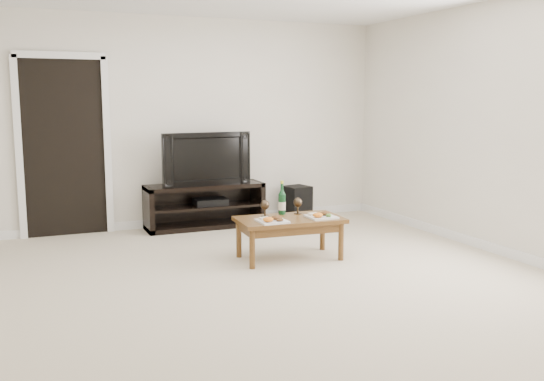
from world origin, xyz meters
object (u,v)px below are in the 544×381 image
at_px(media_console, 205,206).
at_px(television, 204,158).
at_px(subwoofer, 297,203).
at_px(coffee_table, 289,238).

xyz_separation_m(media_console, television, (0.00, 0.00, 0.60)).
bearing_deg(media_console, subwoofer, -0.97).
distance_m(television, coffee_table, 1.93).
bearing_deg(television, coffee_table, -82.49).
relative_size(media_console, television, 1.31).
distance_m(media_console, subwoofer, 1.26).
relative_size(subwoofer, coffee_table, 0.43).
bearing_deg(media_console, television, 0.00).
distance_m(television, subwoofer, 1.42).
xyz_separation_m(subwoofer, coffee_table, (-0.91, -1.75, -0.02)).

